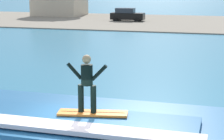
{
  "coord_description": "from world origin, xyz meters",
  "views": [
    {
      "loc": [
        3.74,
        -9.62,
        4.99
      ],
      "look_at": [
        -0.27,
        4.54,
        1.78
      ],
      "focal_mm": 62.89,
      "sensor_mm": 36.0,
      "label": 1
    }
  ],
  "objects_px": {
    "car_near_shore": "(127,15)",
    "surfer": "(87,81)",
    "wave_crest": "(73,136)",
    "surfboard": "(93,113)"
  },
  "relations": [
    {
      "from": "car_near_shore",
      "to": "surfer",
      "type": "bearing_deg",
      "value": -77.77
    },
    {
      "from": "wave_crest",
      "to": "surfer",
      "type": "relative_size",
      "value": 5.28
    },
    {
      "from": "wave_crest",
      "to": "car_near_shore",
      "type": "bearing_deg",
      "value": 101.59
    },
    {
      "from": "surfer",
      "to": "car_near_shore",
      "type": "xyz_separation_m",
      "value": [
        -9.28,
        42.83,
        -1.5
      ]
    },
    {
      "from": "wave_crest",
      "to": "surfer",
      "type": "distance_m",
      "value": 1.85
    },
    {
      "from": "wave_crest",
      "to": "car_near_shore",
      "type": "height_order",
      "value": "car_near_shore"
    },
    {
      "from": "surfboard",
      "to": "car_near_shore",
      "type": "relative_size",
      "value": 0.43
    },
    {
      "from": "car_near_shore",
      "to": "surfboard",
      "type": "bearing_deg",
      "value": -77.58
    },
    {
      "from": "wave_crest",
      "to": "surfboard",
      "type": "height_order",
      "value": "surfboard"
    },
    {
      "from": "surfboard",
      "to": "car_near_shore",
      "type": "bearing_deg",
      "value": 102.42
    }
  ]
}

